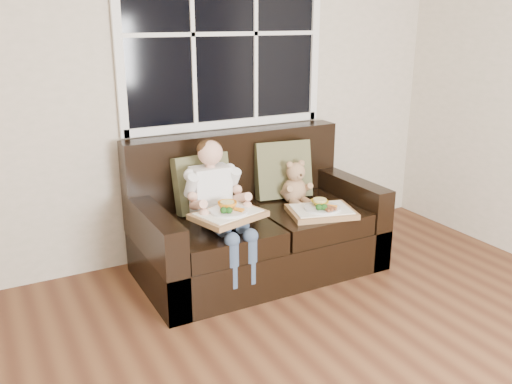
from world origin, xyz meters
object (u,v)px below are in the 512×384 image
child (217,196)px  tray_left (228,213)px  teddy_bear (295,185)px  loveseat (255,227)px  tray_right (321,210)px

child → tray_left: child is taller
tray_left → teddy_bear: bearing=7.6°
loveseat → tray_left: bearing=-139.2°
teddy_bear → tray_right: (0.02, -0.31, -0.10)m
loveseat → tray_right: 0.51m
teddy_bear → child: bearing=-168.2°
tray_right → tray_left: bearing=-166.2°
loveseat → child: bearing=-161.2°
child → teddy_bear: 0.70m
child → tray_right: bearing=-15.8°
tray_right → child: bearing=179.3°
loveseat → tray_left: loveseat is taller
teddy_bear → tray_right: size_ratio=0.64×
child → teddy_bear: size_ratio=2.54×
loveseat → tray_right: bearing=-41.5°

